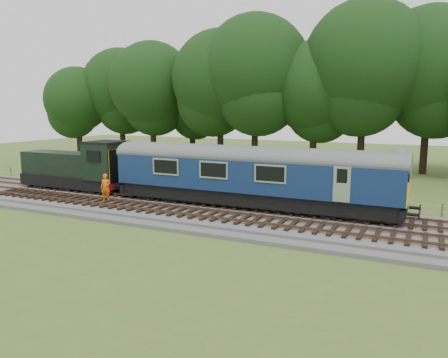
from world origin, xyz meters
The scene contains 9 objects.
ground centered at (0.00, 0.00, 0.00)m, with size 120.00×120.00×0.00m, color #476C27.
ballast centered at (0.00, 0.00, 0.17)m, with size 70.00×7.00×0.35m, color #4C4C4F.
track_north centered at (0.00, 1.40, 0.42)m, with size 67.20×2.40×0.21m.
track_south centered at (0.00, -1.60, 0.42)m, with size 67.20×2.40×0.21m.
fence centered at (0.00, 4.50, 0.00)m, with size 64.00×0.12×1.00m, color #6B6054, non-canonical shape.
tree_line centered at (0.00, 22.00, 0.00)m, with size 70.00×8.00×18.00m, color black, non-canonical shape.
dmu_railcar centered at (1.24, 1.40, 2.61)m, with size 18.05×2.86×3.88m.
shunter_loco centered at (-12.68, 1.40, 1.97)m, with size 8.91×2.60×3.38m.
worker centered at (-8.03, -1.02, 1.26)m, with size 0.66×0.44×1.82m, color orange.
Camera 1 is at (11.16, -23.17, 6.46)m, focal length 35.00 mm.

